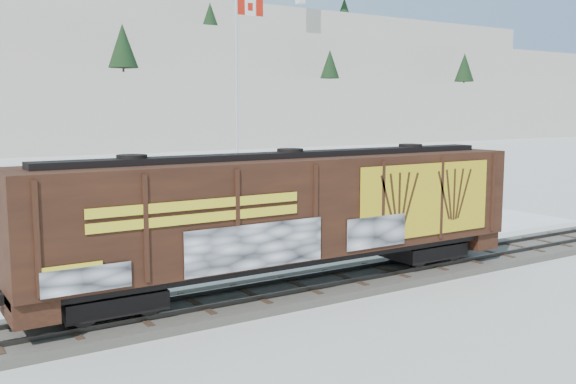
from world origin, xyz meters
TOP-DOWN VIEW (x-y plane):
  - ground at (0.00, 0.00)m, footprint 500.00×500.00m
  - rail_track at (0.00, 0.00)m, footprint 50.00×3.40m
  - parking_strip at (0.00, 7.50)m, footprint 40.00×8.00m
  - hopper_railcar at (-2.41, -0.01)m, footprint 18.55×3.06m
  - flagpole at (4.12, 15.79)m, footprint 2.30×0.90m
  - car_silver at (-7.84, 8.30)m, footprint 5.45×3.91m
  - car_white at (4.67, 7.04)m, footprint 4.91×2.57m
  - car_dark at (6.84, 6.34)m, footprint 5.49×3.80m

SIDE VIEW (x-z plane):
  - ground at x=0.00m, z-range 0.00..0.00m
  - parking_strip at x=0.00m, z-range 0.00..0.03m
  - rail_track at x=0.00m, z-range -0.07..0.36m
  - car_dark at x=6.84m, z-range 0.03..1.51m
  - car_white at x=4.67m, z-range 0.03..1.57m
  - car_silver at x=-7.84m, z-range 0.03..1.75m
  - hopper_railcar at x=-2.41m, z-range 0.69..5.29m
  - flagpole at x=4.12m, z-range -1.60..11.64m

